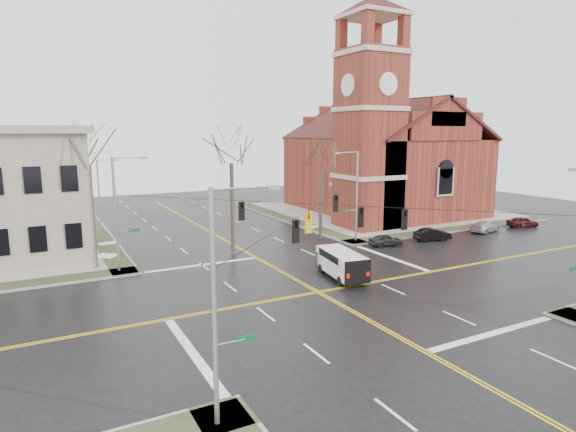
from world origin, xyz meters
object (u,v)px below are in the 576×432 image
tree_ne (321,164)px  tree_nw_far (88,158)px  streetlight_north_b (83,178)px  parked_car_b (433,234)px  church (379,151)px  tree_nw_near (231,157)px  signal_pole_nw (118,211)px  parked_car_a (386,240)px  streetlight_north_a (100,193)px  parked_car_c (485,226)px  signal_pole_sw (219,302)px  signal_pole_ne (355,194)px  cargo_van (340,262)px  parked_car_d (523,222)px

tree_ne → tree_nw_far: bearing=-178.4°
streetlight_north_b → parked_car_b: (29.50, -39.69, -3.83)m
church → tree_nw_near: church is taller
signal_pole_nw → tree_ne: 20.45m
parked_car_a → parked_car_b: (5.78, -0.39, 0.06)m
tree_nw_far → tree_nw_near: tree_nw_far is taller
streetlight_north_a → parked_car_c: streetlight_north_a is taller
streetlight_north_a → signal_pole_sw: bearing=-91.0°
streetlight_north_b → tree_ne: bearing=-60.3°
signal_pole_ne → tree_nw_far: (-24.35, 1.81, 4.08)m
parked_car_a → tree_nw_near: (-14.25, 4.38, 8.19)m
cargo_van → tree_ne: (5.44, 11.71, 6.61)m
church → parked_car_d: 19.89m
streetlight_north_b → cargo_van: streetlight_north_b is taller
signal_pole_ne → signal_pole_sw: (-22.64, -23.00, 0.00)m
parked_car_d → parked_car_a: bearing=106.2°
signal_pole_ne → tree_ne: size_ratio=0.83×
tree_nw_near → parked_car_c: bearing=-8.7°
parked_car_a → tree_nw_far: tree_nw_far is taller
tree_nw_far → tree_ne: (21.80, 0.61, -1.21)m
signal_pole_sw → parked_car_c: bearing=27.8°
parked_car_b → parked_car_d: (14.50, 0.32, -0.02)m
signal_pole_ne → streetlight_north_a: 27.48m
streetlight_north_b → parked_car_d: 59.16m
signal_pole_nw → parked_car_c: bearing=-4.1°
signal_pole_ne → streetlight_north_a: bearing=143.1°
signal_pole_nw → tree_nw_far: 4.78m
parked_car_c → parked_car_d: bearing=-104.4°
streetlight_north_b → tree_nw_far: 35.07m
signal_pole_ne → tree_ne: (-2.54, 2.43, 2.87)m
church → tree_ne: (-15.99, -10.85, -0.61)m
parked_car_b → tree_nw_near: size_ratio=0.32×
parked_car_a → tree_nw_far: bearing=91.4°
streetlight_north_b → tree_nw_near: (9.47, -34.92, 4.30)m
signal_pole_nw → tree_ne: (20.10, 2.43, 2.87)m
signal_pole_sw → signal_pole_nw: bearing=90.0°
signal_pole_nw → parked_car_a: bearing=-6.6°
tree_ne → cargo_van: bearing=-114.9°
tree_nw_far → parked_car_d: bearing=-5.8°
church → parked_car_c: bearing=-81.7°
streetlight_north_a → parked_car_c: bearing=-27.0°
streetlight_north_a → tree_nw_near: 18.19m
parked_car_c → church: bearing=-5.0°
streetlight_north_a → parked_car_d: bearing=-23.8°
parked_car_d → tree_ne: size_ratio=0.33×
signal_pole_sw → tree_nw_near: size_ratio=0.74×
church → tree_ne: size_ratio=2.55×
parked_car_a → parked_car_c: bearing=-78.4°
streetlight_north_b → tree_nw_near: bearing=-74.8°
cargo_van → tree_nw_near: tree_nw_near is taller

